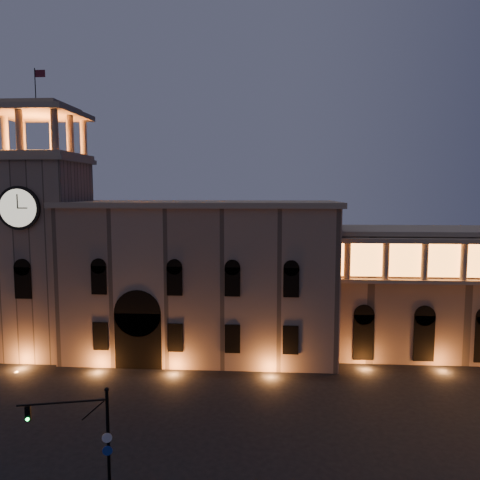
# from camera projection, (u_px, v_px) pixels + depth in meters

# --- Properties ---
(ground) EXTENTS (160.00, 160.00, 0.00)m
(ground) POSITION_uv_depth(u_px,v_px,m) (186.00, 456.00, 33.15)
(ground) COLOR black
(ground) RESTS_ON ground
(government_building) EXTENTS (30.80, 12.80, 17.60)m
(government_building) POSITION_uv_depth(u_px,v_px,m) (202.00, 278.00, 54.15)
(government_building) COLOR #90745E
(government_building) RESTS_ON ground
(clock_tower) EXTENTS (9.80, 9.80, 32.40)m
(clock_tower) POSITION_uv_depth(u_px,v_px,m) (42.00, 246.00, 54.02)
(clock_tower) COLOR #90745E
(clock_tower) RESTS_ON ground
(traffic_light) EXTENTS (5.18, 1.50, 7.26)m
(traffic_light) POSITION_uv_depth(u_px,v_px,m) (93.00, 444.00, 27.65)
(traffic_light) COLOR black
(traffic_light) RESTS_ON ground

